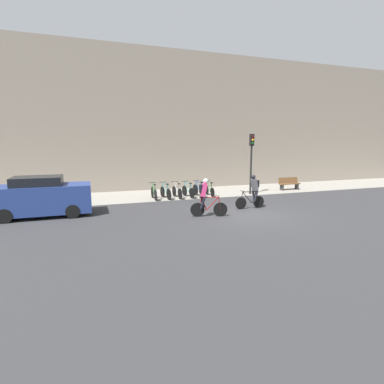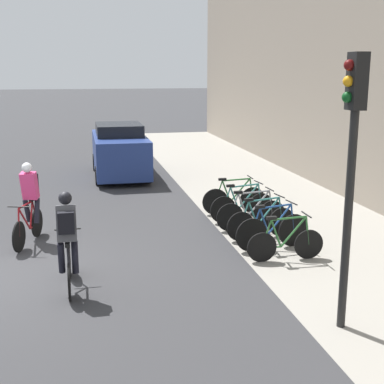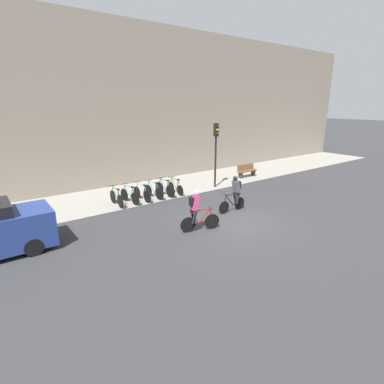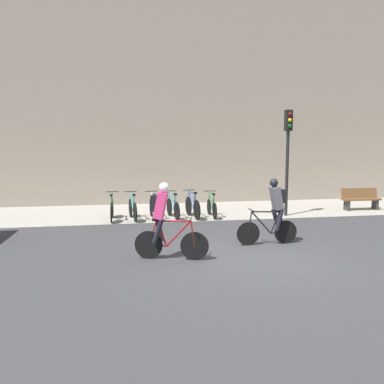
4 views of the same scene
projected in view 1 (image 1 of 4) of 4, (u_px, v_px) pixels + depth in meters
name	position (u px, v px, depth m)	size (l,w,h in m)	color
ground	(247.00, 214.00, 14.18)	(200.00, 200.00, 0.00)	#333335
kerb_strip	(198.00, 192.00, 20.48)	(44.00, 4.50, 0.01)	gray
building_facade	(186.00, 121.00, 22.06)	(44.00, 0.60, 9.85)	gray
cyclist_pink	(205.00, 196.00, 13.61)	(1.65, 0.62, 1.77)	black
cyclist_grey	(253.00, 190.00, 15.37)	(1.66, 0.46, 1.75)	black
parked_bike_0	(154.00, 193.00, 17.95)	(0.46, 1.70, 0.98)	black
parked_bike_1	(166.00, 192.00, 18.18)	(0.46, 1.70, 0.97)	black
parked_bike_2	(177.00, 191.00, 18.41)	(0.46, 1.73, 0.97)	black
parked_bike_3	(188.00, 191.00, 18.65)	(0.46, 1.67, 0.97)	black
parked_bike_4	(199.00, 190.00, 18.88)	(0.46, 1.69, 0.99)	black
parked_bike_5	(210.00, 190.00, 19.12)	(0.46, 1.58, 0.93)	black
traffic_light_pole	(251.00, 153.00, 19.42)	(0.26, 0.30, 3.93)	black
bench	(289.00, 183.00, 21.63)	(1.61, 0.44, 0.89)	brown
parked_car	(41.00, 197.00, 13.66)	(4.30, 1.84, 1.85)	navy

